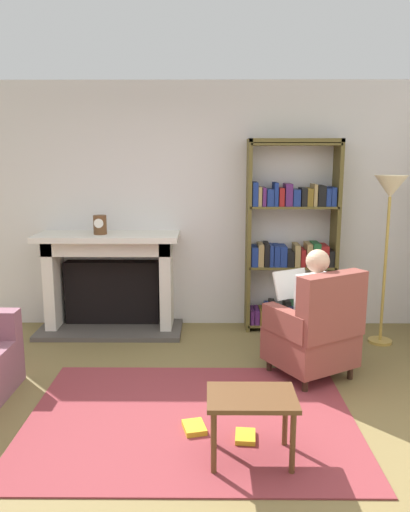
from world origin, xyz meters
TOP-DOWN VIEW (x-y plane):
  - ground at (0.00, 0.00)m, footprint 14.00×14.00m
  - back_wall at (0.00, 2.55)m, footprint 5.60×0.10m
  - area_rug at (0.00, 0.30)m, footprint 2.40×1.80m
  - fireplace at (-0.95, 2.30)m, footprint 1.56×0.64m
  - mantel_clock at (-1.02, 2.20)m, footprint 0.14×0.14m
  - bookshelf at (1.04, 2.33)m, footprint 0.98×0.32m
  - armchair_reading at (1.06, 1.02)m, footprint 0.87×0.86m
  - seated_reader at (1.00, 1.12)m, footprint 0.54×0.59m
  - side_table at (0.40, -0.21)m, footprint 0.56×0.39m
  - scattered_books at (0.18, 0.08)m, footprint 0.52×0.32m
  - floor_lamp at (1.92, 1.89)m, footprint 0.32×0.32m

SIDE VIEW (x-z plane):
  - ground at x=0.00m, z-range 0.00..0.00m
  - area_rug at x=0.00m, z-range 0.00..0.01m
  - scattered_books at x=0.18m, z-range 0.01..0.05m
  - side_table at x=0.40m, z-range 0.15..0.59m
  - armchair_reading at x=1.06m, z-range -0.06..0.91m
  - fireplace at x=-0.95m, z-range 0.03..1.12m
  - seated_reader at x=1.00m, z-range 0.05..1.19m
  - bookshelf at x=1.04m, z-range -0.06..2.02m
  - mantel_clock at x=-1.02m, z-range 1.09..1.29m
  - back_wall at x=0.00m, z-range 0.00..2.70m
  - floor_lamp at x=1.92m, z-range 0.60..2.32m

